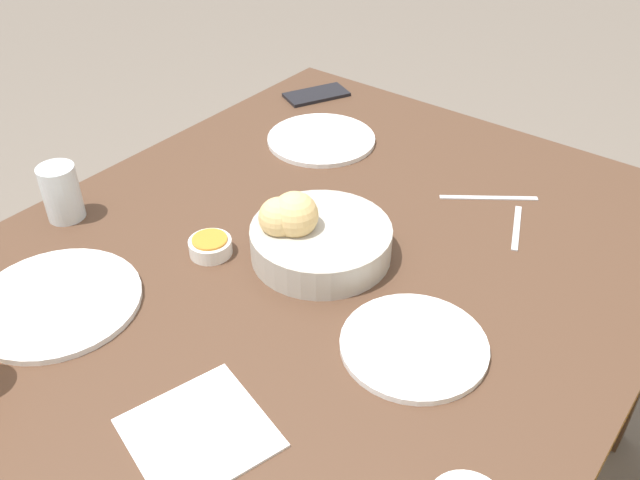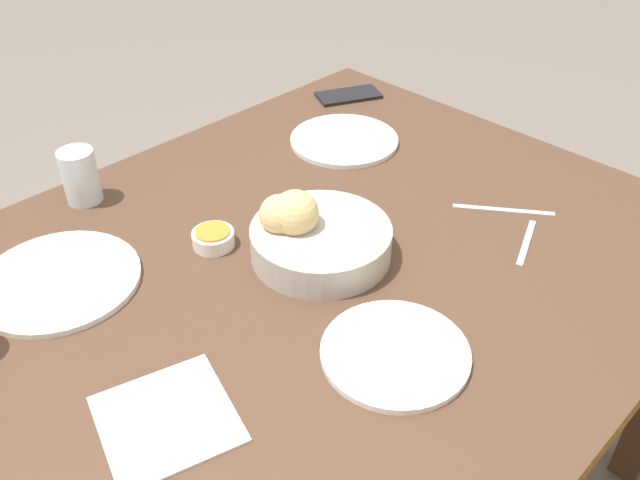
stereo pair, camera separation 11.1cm
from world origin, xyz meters
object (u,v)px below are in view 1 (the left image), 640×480
(bread_basket, at_px, (314,236))
(cell_phone, at_px, (316,95))
(water_tumbler, at_px, (61,193))
(jam_bowl_honey, at_px, (210,246))
(plate_near_right, at_px, (57,302))
(fork_silver, at_px, (489,198))
(plate_near_left, at_px, (321,139))
(spoon_coffee, at_px, (517,228))
(plate_far_center, at_px, (414,345))
(napkin, at_px, (199,433))

(bread_basket, bearing_deg, cell_phone, -142.52)
(water_tumbler, relative_size, jam_bowl_honey, 1.42)
(plate_near_right, distance_m, cell_phone, 0.85)
(fork_silver, bearing_deg, plate_near_left, -87.85)
(plate_near_left, relative_size, plate_near_right, 0.90)
(fork_silver, distance_m, spoon_coffee, 0.10)
(plate_near_right, height_order, plate_far_center, same)
(plate_near_right, relative_size, napkin, 1.26)
(plate_far_center, bearing_deg, plate_near_left, -130.35)
(plate_far_center, distance_m, water_tumbler, 0.68)
(plate_near_right, bearing_deg, spoon_coffee, 142.58)
(plate_near_left, relative_size, fork_silver, 1.49)
(napkin, bearing_deg, jam_bowl_honey, -137.29)
(plate_far_center, xyz_separation_m, cell_phone, (-0.58, -0.63, -0.00))
(bread_basket, xyz_separation_m, plate_near_right, (0.34, -0.23, -0.03))
(bread_basket, relative_size, plate_near_right, 0.91)
(jam_bowl_honey, xyz_separation_m, fork_silver, (-0.44, 0.29, -0.01))
(water_tumbler, xyz_separation_m, jam_bowl_honey, (-0.08, 0.28, -0.04))
(fork_silver, bearing_deg, jam_bowl_honey, -33.79)
(jam_bowl_honey, relative_size, fork_silver, 0.47)
(water_tumbler, bearing_deg, spoon_coffee, 125.05)
(jam_bowl_honey, xyz_separation_m, spoon_coffee, (-0.38, 0.38, -0.01))
(fork_silver, height_order, spoon_coffee, same)
(plate_near_left, xyz_separation_m, jam_bowl_honey, (0.42, 0.09, 0.01))
(bread_basket, bearing_deg, plate_near_left, -144.26)
(plate_far_center, bearing_deg, fork_silver, -167.73)
(plate_near_left, bearing_deg, jam_bowl_honey, 12.30)
(plate_near_left, xyz_separation_m, cell_phone, (-0.17, -0.15, -0.00))
(plate_near_left, distance_m, plate_near_right, 0.66)
(plate_near_right, bearing_deg, fork_silver, 150.02)
(water_tumbler, distance_m, fork_silver, 0.78)
(plate_far_center, height_order, jam_bowl_honey, jam_bowl_honey)
(water_tumbler, height_order, napkin, water_tumbler)
(water_tumbler, xyz_separation_m, fork_silver, (-0.52, 0.58, -0.05))
(plate_near_right, bearing_deg, plate_far_center, 117.88)
(bread_basket, height_order, cell_phone, bread_basket)
(napkin, bearing_deg, plate_far_center, 155.22)
(jam_bowl_honey, bearing_deg, bread_basket, 126.54)
(plate_far_center, distance_m, cell_phone, 0.85)
(plate_near_left, distance_m, plate_far_center, 0.63)
(spoon_coffee, bearing_deg, cell_phone, -109.40)
(plate_near_left, bearing_deg, plate_near_right, -0.24)
(plate_far_center, relative_size, fork_silver, 1.36)
(plate_near_right, distance_m, jam_bowl_honey, 0.25)
(bread_basket, xyz_separation_m, napkin, (0.37, 0.11, -0.04))
(plate_near_right, relative_size, plate_far_center, 1.21)
(water_tumbler, bearing_deg, jam_bowl_honey, 106.09)
(napkin, bearing_deg, spoon_coffee, 169.12)
(bread_basket, bearing_deg, plate_near_right, -34.69)
(cell_phone, bearing_deg, water_tumbler, -3.54)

